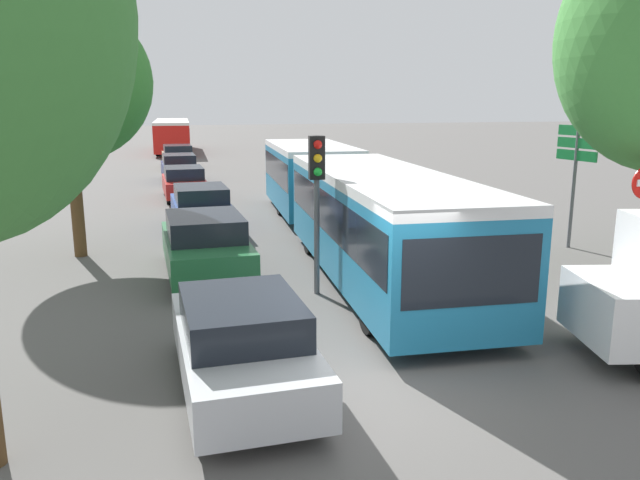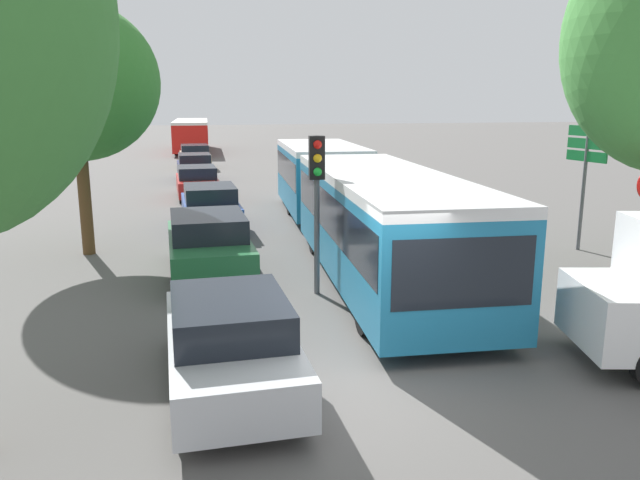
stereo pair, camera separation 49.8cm
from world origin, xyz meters
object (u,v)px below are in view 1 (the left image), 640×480
queued_car_navy (179,168)px  queued_car_tan (178,156)px  queued_car_silver (242,343)px  tree_left_mid (62,86)px  city_bus_rear (172,134)px  articulated_bus (344,196)px  traffic_light (317,179)px  queued_car_blue (201,207)px  queued_car_red (184,183)px  direction_sign_post (576,157)px  queued_car_green (205,245)px

queued_car_navy → queued_car_tan: 6.46m
queued_car_silver → tree_left_mid: bearing=18.4°
queued_car_tan → queued_car_navy: bearing=177.0°
queued_car_silver → tree_left_mid: size_ratio=0.62×
city_bus_rear → articulated_bus: bearing=-171.7°
articulated_bus → traffic_light: 4.69m
queued_car_blue → queued_car_red: size_ratio=1.03×
queued_car_blue → queued_car_tan: 19.16m
queued_car_silver → direction_sign_post: direction_sign_post is taller
city_bus_rear → tree_left_mid: size_ratio=1.78×
queued_car_blue → queued_car_tan: (-0.12, 19.16, 0.01)m
queued_car_green → traffic_light: bearing=-133.7°
articulated_bus → city_bus_rear: (-3.90, 35.54, -0.01)m
city_bus_rear → queued_car_navy: 19.34m
city_bus_rear → queued_car_navy: (-0.15, -19.33, -0.75)m
city_bus_rear → queued_car_green: city_bus_rear is taller
queued_car_red → queued_car_tan: bearing=-2.4°
queued_car_silver → queued_car_green: (-0.05, 6.21, 0.04)m
queued_car_silver → traffic_light: traffic_light is taller
city_bus_rear → queued_car_red: size_ratio=2.95×
queued_car_red → queued_car_silver: bearing=178.4°
articulated_bus → direction_sign_post: direction_sign_post is taller
city_bus_rear → queued_car_tan: 12.89m
city_bus_rear → queued_car_blue: size_ratio=2.85×
traffic_light → city_bus_rear: bearing=-172.2°
queued_car_blue → direction_sign_post: (9.98, -5.25, 1.85)m
queued_car_red → tree_left_mid: size_ratio=0.60×
tree_left_mid → articulated_bus: bearing=-4.5°
direction_sign_post → queued_car_red: bearing=-59.4°
queued_car_tan → traffic_light: bearing=-177.4°
articulated_bus → tree_left_mid: size_ratio=2.60×
city_bus_rear → traffic_light: size_ratio=3.47×
articulated_bus → queued_car_red: 10.92m
queued_car_red → direction_sign_post: bearing=-140.9°
queued_car_green → traffic_light: traffic_light is taller
queued_car_blue → traffic_light: size_ratio=1.22×
city_bus_rear → queued_car_green: size_ratio=2.70×
queued_car_silver → queued_car_green: queued_car_green is taller
queued_car_navy → direction_sign_post: direction_sign_post is taller
direction_sign_post → queued_car_blue: bearing=-38.0°
direction_sign_post → tree_left_mid: (-13.50, 2.32, 1.91)m
city_bus_rear → queued_car_silver: 43.93m
queued_car_green → direction_sign_post: size_ratio=1.22×
queued_car_blue → tree_left_mid: (-3.52, -2.93, 3.76)m
queued_car_red → traffic_light: (2.21, -14.28, 1.80)m
queued_car_blue → tree_left_mid: size_ratio=0.62×
articulated_bus → queued_car_silver: articulated_bus is taller
articulated_bus → direction_sign_post: size_ratio=4.80×
city_bus_rear → queued_car_red: 25.45m
queued_car_navy → traffic_light: traffic_light is taller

